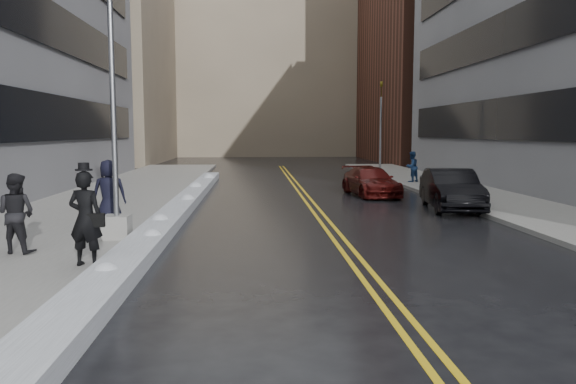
{
  "coord_description": "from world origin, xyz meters",
  "views": [
    {
      "loc": [
        0.24,
        -12.49,
        2.88
      ],
      "look_at": [
        1.12,
        2.24,
        1.3
      ],
      "focal_mm": 35.0,
      "sensor_mm": 36.0,
      "label": 1
    }
  ],
  "objects": [
    {
      "name": "lane_line_left",
      "position": [
        2.35,
        10.0,
        0.0
      ],
      "size": [
        0.12,
        50.0,
        0.01
      ],
      "primitive_type": "cube",
      "color": "gold",
      "rests_on": "ground"
    },
    {
      "name": "pedestrian_c",
      "position": [
        -4.0,
        4.06,
        1.12
      ],
      "size": [
        1.06,
        0.81,
        1.94
      ],
      "primitive_type": "imported",
      "rotation": [
        0.0,
        0.0,
        3.36
      ],
      "color": "black",
      "rests_on": "sidewalk_west"
    },
    {
      "name": "pedestrian_east",
      "position": [
        8.85,
        17.75,
        0.99
      ],
      "size": [
        1.03,
        0.97,
        1.67
      ],
      "primitive_type": "imported",
      "rotation": [
        0.0,
        0.0,
        3.71
      ],
      "color": "navy",
      "rests_on": "sidewalk_east"
    },
    {
      "name": "sidewalk_east",
      "position": [
        10.0,
        10.0,
        0.07
      ],
      "size": [
        4.0,
        50.0,
        0.15
      ],
      "primitive_type": "cube",
      "color": "gray",
      "rests_on": "ground"
    },
    {
      "name": "sidewalk_west",
      "position": [
        -5.75,
        10.0,
        0.07
      ],
      "size": [
        5.5,
        50.0,
        0.15
      ],
      "primitive_type": "cube",
      "color": "gray",
      "rests_on": "ground"
    },
    {
      "name": "snow_ridge",
      "position": [
        -2.45,
        8.0,
        0.17
      ],
      "size": [
        0.9,
        30.0,
        0.34
      ],
      "primitive_type": "cube",
      "color": "silver",
      "rests_on": "ground"
    },
    {
      "name": "pedestrian_b",
      "position": [
        -5.14,
        0.38,
        1.06
      ],
      "size": [
        1.02,
        0.87,
        1.81
      ],
      "primitive_type": "imported",
      "rotation": [
        0.0,
        0.0,
        2.91
      ],
      "color": "black",
      "rests_on": "sidewalk_west"
    },
    {
      "name": "fire_hydrant",
      "position": [
        9.0,
        10.0,
        0.55
      ],
      "size": [
        0.26,
        0.26,
        0.73
      ],
      "color": "maroon",
      "rests_on": "sidewalk_east"
    },
    {
      "name": "lamppost",
      "position": [
        -3.3,
        2.0,
        2.53
      ],
      "size": [
        0.65,
        0.65,
        7.62
      ],
      "color": "gray",
      "rests_on": "sidewalk_west"
    },
    {
      "name": "car_maroon",
      "position": [
        5.5,
        12.55,
        0.64
      ],
      "size": [
        2.31,
        4.62,
        1.29
      ],
      "primitive_type": "imported",
      "rotation": [
        0.0,
        0.0,
        0.12
      ],
      "color": "#3E0B09",
      "rests_on": "ground"
    },
    {
      "name": "ground",
      "position": [
        0.0,
        0.0,
        0.0
      ],
      "size": [
        160.0,
        160.0,
        0.0
      ],
      "primitive_type": "plane",
      "color": "black",
      "rests_on": "ground"
    },
    {
      "name": "pedestrian_fedora",
      "position": [
        -3.2,
        -0.97,
        1.13
      ],
      "size": [
        0.79,
        0.6,
        1.96
      ],
      "primitive_type": "imported",
      "rotation": [
        0.0,
        0.0,
        2.94
      ],
      "color": "black",
      "rests_on": "sidewalk_west"
    },
    {
      "name": "traffic_signal",
      "position": [
        8.5,
        24.0,
        3.4
      ],
      "size": [
        0.16,
        0.2,
        6.0
      ],
      "color": "gray",
      "rests_on": "sidewalk_east"
    },
    {
      "name": "car_black",
      "position": [
        7.5,
        7.73,
        0.76
      ],
      "size": [
        2.18,
        4.78,
        1.52
      ],
      "primitive_type": "imported",
      "rotation": [
        0.0,
        0.0,
        -0.13
      ],
      "color": "black",
      "rests_on": "ground"
    },
    {
      "name": "building_east_far",
      "position": [
        19.0,
        42.0,
        14.0
      ],
      "size": [
        14.0,
        20.0,
        28.0
      ],
      "primitive_type": "cube",
      "color": "#562D21",
      "rests_on": "ground"
    },
    {
      "name": "lane_line_right",
      "position": [
        2.65,
        10.0,
        0.0
      ],
      "size": [
        0.12,
        50.0,
        0.01
      ],
      "primitive_type": "cube",
      "color": "gold",
      "rests_on": "ground"
    },
    {
      "name": "building_far",
      "position": [
        2.0,
        60.0,
        11.0
      ],
      "size": [
        36.0,
        16.0,
        22.0
      ],
      "primitive_type": "cube",
      "color": "gray",
      "rests_on": "ground"
    },
    {
      "name": "building_west_far",
      "position": [
        -15.5,
        44.0,
        9.0
      ],
      "size": [
        14.0,
        22.0,
        18.0
      ],
      "primitive_type": "cube",
      "color": "gray",
      "rests_on": "ground"
    }
  ]
}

